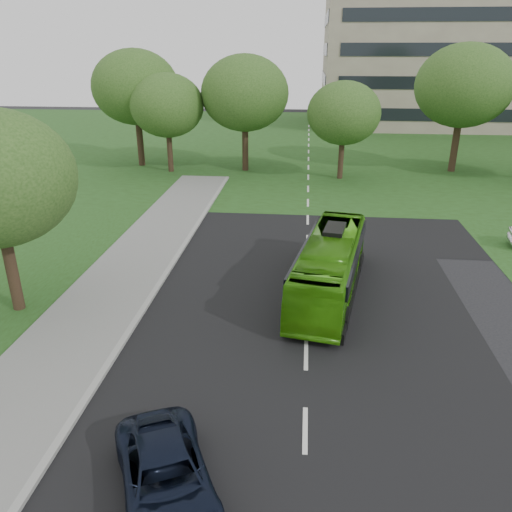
# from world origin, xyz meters

# --- Properties ---
(ground) EXTENTS (160.00, 160.00, 0.00)m
(ground) POSITION_xyz_m (0.00, 0.00, 0.00)
(ground) COLOR black
(ground) RESTS_ON ground
(street_surfaces) EXTENTS (120.00, 120.00, 0.15)m
(street_surfaces) POSITION_xyz_m (-0.38, 22.75, 0.03)
(street_surfaces) COLOR black
(street_surfaces) RESTS_ON ground
(office_building) EXTENTS (40.10, 20.10, 25.00)m
(office_building) POSITION_xyz_m (21.96, 61.96, 12.50)
(office_building) COLOR gray
(office_building) RESTS_ON ground
(tree_park_a) EXTENTS (6.57, 6.57, 8.73)m
(tree_park_a) POSITION_xyz_m (-12.75, 27.10, 5.92)
(tree_park_a) COLOR black
(tree_park_a) RESTS_ON ground
(tree_park_b) EXTENTS (7.82, 7.82, 10.26)m
(tree_park_b) POSITION_xyz_m (-5.91, 28.28, 6.92)
(tree_park_b) COLOR black
(tree_park_b) RESTS_ON ground
(tree_park_c) EXTENTS (6.19, 6.19, 8.22)m
(tree_park_c) POSITION_xyz_m (2.76, 25.91, 5.57)
(tree_park_c) COLOR black
(tree_park_c) RESTS_ON ground
(tree_park_d) EXTENTS (8.45, 8.45, 11.18)m
(tree_park_d) POSITION_xyz_m (13.30, 29.79, 7.57)
(tree_park_d) COLOR black
(tree_park_d) RESTS_ON ground
(tree_park_f) EXTENTS (8.01, 8.01, 10.70)m
(tree_park_f) POSITION_xyz_m (-16.29, 29.47, 7.27)
(tree_park_f) COLOR black
(tree_park_f) RESTS_ON ground
(bus) EXTENTS (4.04, 10.08, 2.74)m
(bus) POSITION_xyz_m (1.00, 3.30, 1.37)
(bus) COLOR #388D0E
(bus) RESTS_ON ground
(suv) EXTENTS (3.99, 5.24, 1.32)m
(suv) POSITION_xyz_m (-3.48, -8.77, 0.66)
(suv) COLOR black
(suv) RESTS_ON ground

